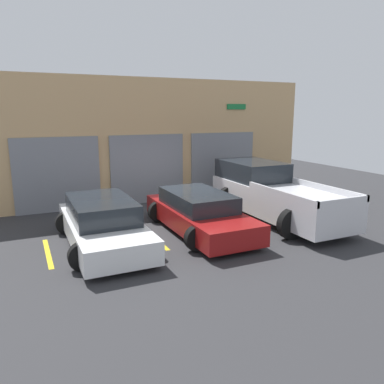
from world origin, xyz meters
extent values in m
plane|color=#2D2D30|center=(0.00, 0.00, 0.00)|extent=(28.00, 28.00, 0.00)
cube|color=tan|center=(0.00, 3.30, 2.38)|extent=(13.62, 0.60, 4.76)
cube|color=slate|center=(-3.52, 2.96, 1.32)|extent=(2.92, 0.08, 2.64)
cube|color=slate|center=(-0.20, 2.96, 1.32)|extent=(2.92, 0.08, 2.64)
cube|color=slate|center=(3.12, 2.96, 1.32)|extent=(2.92, 0.08, 2.64)
cube|color=#197238|center=(3.74, 2.97, 3.70)|extent=(0.90, 0.03, 0.22)
cube|color=silver|center=(2.83, -1.19, 0.68)|extent=(1.82, 5.51, 0.88)
cube|color=#1E2328|center=(2.83, 0.32, 1.45)|extent=(1.67, 2.48, 0.64)
cube|color=silver|center=(1.96, -2.43, 1.22)|extent=(0.08, 3.03, 0.18)
cube|color=silver|center=(3.69, -2.43, 1.22)|extent=(0.08, 3.03, 0.18)
cube|color=silver|center=(2.83, -3.91, 1.22)|extent=(1.82, 0.08, 0.18)
cylinder|color=black|center=(2.03, 0.52, 0.44)|extent=(0.88, 0.22, 0.88)
cylinder|color=black|center=(3.62, 0.52, 0.44)|extent=(0.88, 0.22, 0.88)
cylinder|color=black|center=(2.03, -2.90, 0.44)|extent=(0.88, 0.22, 0.88)
cylinder|color=black|center=(3.62, -2.90, 0.44)|extent=(0.88, 0.22, 0.88)
cube|color=white|center=(-2.83, -1.19, 0.43)|extent=(1.74, 4.59, 0.56)
cube|color=#1E2328|center=(-2.83, -1.08, 0.98)|extent=(1.54, 2.52, 0.54)
cylinder|color=black|center=(-3.59, 0.23, 0.33)|extent=(0.65, 0.22, 0.65)
cylinder|color=black|center=(-2.06, 0.23, 0.33)|extent=(0.65, 0.22, 0.65)
cylinder|color=black|center=(-3.59, -2.61, 0.33)|extent=(0.65, 0.22, 0.65)
cylinder|color=black|center=(-2.06, -2.61, 0.33)|extent=(0.65, 0.22, 0.65)
cube|color=maroon|center=(0.00, -1.19, 0.43)|extent=(1.72, 4.64, 0.56)
cube|color=#1E2328|center=(0.00, -1.07, 0.95)|extent=(1.51, 2.55, 0.46)
cylinder|color=black|center=(-0.75, 0.25, 0.34)|extent=(0.68, 0.22, 0.68)
cylinder|color=black|center=(0.75, 0.25, 0.34)|extent=(0.68, 0.22, 0.68)
cylinder|color=black|center=(-0.75, -2.63, 0.34)|extent=(0.68, 0.22, 0.68)
cylinder|color=black|center=(0.75, -2.63, 0.34)|extent=(0.68, 0.22, 0.68)
cube|color=gold|center=(-4.24, -1.19, 0.00)|extent=(0.12, 2.20, 0.01)
cube|color=gold|center=(-1.41, -1.19, 0.00)|extent=(0.12, 2.20, 0.01)
cube|color=gold|center=(1.41, -1.19, 0.00)|extent=(0.12, 2.20, 0.01)
cube|color=gold|center=(4.24, -1.19, 0.00)|extent=(0.12, 2.20, 0.01)
camera|label=1|loc=(-4.67, -10.79, 3.48)|focal=35.00mm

